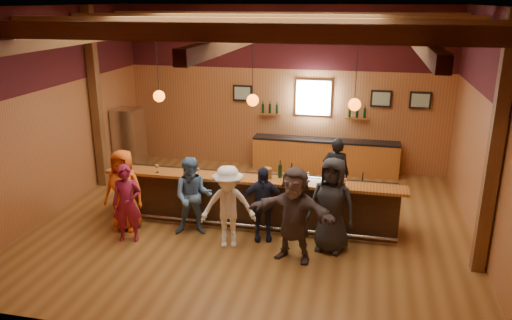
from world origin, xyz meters
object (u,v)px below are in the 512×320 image
object	(u,v)px
bar_counter	(255,199)
back_bar_cabinet	(325,156)
customer_redvest	(127,204)
customer_denim	(193,196)
customer_white	(228,207)
bartender	(336,173)
customer_brown	(294,214)
customer_orange	(124,190)
bottle_a	(280,171)
customer_dark	(332,205)
ice_bucket	(267,173)
customer_navy	(262,204)
stainless_fridge	(129,141)

from	to	relation	value
bar_counter	back_bar_cabinet	distance (m)	3.76
customer_redvest	bar_counter	bearing A→B (deg)	16.71
customer_denim	customer_white	world-z (taller)	customer_white
bartender	customer_brown	bearing A→B (deg)	79.27
bar_counter	bartender	distance (m)	2.00
back_bar_cabinet	customer_orange	size ratio (longest dim) A/B	2.32
customer_white	bottle_a	xyz separation A→B (m)	(0.82, 1.06, 0.43)
customer_dark	ice_bucket	world-z (taller)	customer_dark
customer_navy	bartender	bearing A→B (deg)	40.63
stainless_fridge	customer_brown	size ratio (longest dim) A/B	1.00
stainless_fridge	ice_bucket	distance (m)	5.19
customer_brown	customer_orange	bearing A→B (deg)	-175.30
customer_navy	bar_counter	bearing A→B (deg)	96.54
ice_bucket	bottle_a	xyz separation A→B (m)	(0.26, 0.08, 0.04)
customer_navy	customer_orange	bearing A→B (deg)	167.25
customer_orange	customer_redvest	world-z (taller)	customer_orange
stainless_fridge	bottle_a	xyz separation A→B (m)	(4.68, -2.62, 0.35)
customer_white	customer_redvest	bearing A→B (deg)	170.28
bartender	bottle_a	bearing A→B (deg)	52.08
customer_denim	ice_bucket	size ratio (longest dim) A/B	7.66
customer_denim	customer_dark	distance (m)	2.80
customer_redvest	customer_orange	bearing A→B (deg)	106.34
bar_counter	bottle_a	bearing A→B (deg)	-16.81
bottle_a	ice_bucket	bearing A→B (deg)	-162.96
customer_dark	bottle_a	size ratio (longest dim) A/B	5.02
customer_denim	customer_dark	xyz separation A→B (m)	(2.79, -0.09, 0.11)
bar_counter	customer_navy	size ratio (longest dim) A/B	4.10
back_bar_cabinet	customer_denim	distance (m)	5.00
bar_counter	customer_navy	xyz separation A→B (m)	(0.33, -0.81, 0.25)
customer_denim	bartender	world-z (taller)	bartender
customer_redvest	ice_bucket	xyz separation A→B (m)	(2.57, 1.19, 0.43)
customer_redvest	customer_brown	size ratio (longest dim) A/B	0.88
customer_navy	customer_dark	distance (m)	1.39
customer_redvest	customer_navy	bearing A→B (deg)	-2.13
bar_counter	customer_navy	bearing A→B (deg)	-68.21
back_bar_cabinet	customer_white	xyz separation A→B (m)	(-1.44, -4.80, 0.35)
customer_brown	bottle_a	world-z (taller)	customer_brown
customer_denim	customer_dark	world-z (taller)	customer_dark
bar_counter	customer_orange	distance (m)	2.76
bar_counter	customer_redvest	bearing A→B (deg)	-147.66
customer_orange	ice_bucket	xyz separation A→B (m)	(2.88, 0.69, 0.35)
bartender	bar_counter	bearing A→B (deg)	36.15
customer_orange	customer_white	size ratio (longest dim) A/B	1.05
customer_redvest	ice_bucket	world-z (taller)	customer_redvest
back_bar_cabinet	customer_orange	bearing A→B (deg)	-129.81
customer_redvest	customer_denim	bearing A→B (deg)	10.32
customer_navy	customer_brown	bearing A→B (deg)	-57.24
customer_orange	customer_brown	bearing A→B (deg)	-9.22
stainless_fridge	customer_brown	xyz separation A→B (m)	(5.17, -3.92, 0.00)
customer_orange	customer_navy	world-z (taller)	customer_orange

